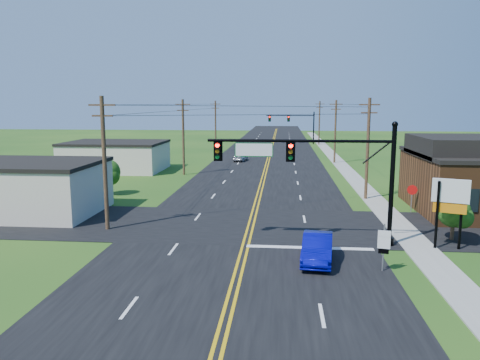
# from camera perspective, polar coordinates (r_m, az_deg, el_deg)

# --- Properties ---
(ground) EXTENTS (260.00, 260.00, 0.00)m
(ground) POSITION_cam_1_polar(r_m,az_deg,el_deg) (21.83, -1.32, -13.59)
(ground) COLOR #184212
(ground) RESTS_ON ground
(road_main) EXTENTS (16.00, 220.00, 0.04)m
(road_main) POSITION_cam_1_polar(r_m,az_deg,el_deg) (70.53, 3.30, 2.39)
(road_main) COLOR black
(road_main) RESTS_ON ground
(road_cross) EXTENTS (70.00, 10.00, 0.04)m
(road_cross) POSITION_cam_1_polar(r_m,az_deg,el_deg) (33.16, 1.05, -5.50)
(road_cross) COLOR black
(road_cross) RESTS_ON ground
(sidewalk) EXTENTS (2.00, 160.00, 0.08)m
(sidewalk) POSITION_cam_1_polar(r_m,az_deg,el_deg) (61.12, 12.86, 1.12)
(sidewalk) COLOR gray
(sidewalk) RESTS_ON ground
(signal_mast_main) EXTENTS (11.30, 0.60, 7.48)m
(signal_mast_main) POSITION_cam_1_polar(r_m,az_deg,el_deg) (28.30, 9.28, 1.58)
(signal_mast_main) COLOR black
(signal_mast_main) RESTS_ON ground
(signal_mast_far) EXTENTS (10.98, 0.60, 7.48)m
(signal_mast_far) POSITION_cam_1_polar(r_m,az_deg,el_deg) (100.08, 6.48, 6.99)
(signal_mast_far) COLOR black
(signal_mast_far) RESTS_ON ground
(cream_bldg_near) EXTENTS (10.20, 8.20, 4.10)m
(cream_bldg_near) POSITION_cam_1_polar(r_m,az_deg,el_deg) (39.61, -24.06, -0.86)
(cream_bldg_near) COLOR beige
(cream_bldg_near) RESTS_ON ground
(cream_bldg_far) EXTENTS (12.20, 9.20, 3.70)m
(cream_bldg_far) POSITION_cam_1_polar(r_m,az_deg,el_deg) (62.13, -14.90, 2.86)
(cream_bldg_far) COLOR beige
(cream_bldg_far) RESTS_ON ground
(utility_pole_left_a) EXTENTS (1.80, 0.28, 9.00)m
(utility_pole_left_a) POSITION_cam_1_polar(r_m,az_deg,el_deg) (32.44, -16.19, 2.26)
(utility_pole_left_a) COLOR #3B281B
(utility_pole_left_a) RESTS_ON ground
(utility_pole_left_b) EXTENTS (1.80, 0.28, 9.00)m
(utility_pole_left_b) POSITION_cam_1_polar(r_m,az_deg,el_deg) (56.36, -6.93, 5.40)
(utility_pole_left_b) COLOR #3B281B
(utility_pole_left_b) RESTS_ON ground
(utility_pole_left_c) EXTENTS (1.80, 0.28, 9.00)m
(utility_pole_left_c) POSITION_cam_1_polar(r_m,az_deg,el_deg) (82.91, -3.00, 6.68)
(utility_pole_left_c) COLOR #3B281B
(utility_pole_left_c) RESTS_ON ground
(utility_pole_right_a) EXTENTS (1.80, 0.28, 9.00)m
(utility_pole_right_a) POSITION_cam_1_polar(r_m,az_deg,el_deg) (42.81, 15.30, 3.92)
(utility_pole_right_a) COLOR #3B281B
(utility_pole_right_a) RESTS_ON ground
(utility_pole_right_b) EXTENTS (1.80, 0.28, 9.00)m
(utility_pole_right_b) POSITION_cam_1_polar(r_m,az_deg,el_deg) (68.50, 11.54, 5.96)
(utility_pole_right_b) COLOR #3B281B
(utility_pole_right_b) RESTS_ON ground
(utility_pole_right_c) EXTENTS (1.80, 0.28, 9.00)m
(utility_pole_right_c) POSITION_cam_1_polar(r_m,az_deg,el_deg) (98.34, 9.65, 6.98)
(utility_pole_right_c) COLOR #3B281B
(utility_pole_right_c) RESTS_ON ground
(tree_right_back) EXTENTS (3.00, 3.00, 4.10)m
(tree_right_back) POSITION_cam_1_polar(r_m,az_deg,el_deg) (48.34, 21.63, 1.64)
(tree_right_back) COLOR #3B281B
(tree_right_back) RESTS_ON ground
(shrub_corner) EXTENTS (2.00, 2.00, 2.86)m
(shrub_corner) POSITION_cam_1_polar(r_m,az_deg,el_deg) (32.05, 24.61, -3.52)
(shrub_corner) COLOR #3B281B
(shrub_corner) RESTS_ON ground
(tree_left) EXTENTS (2.40, 2.40, 3.37)m
(tree_left) POSITION_cam_1_polar(r_m,az_deg,el_deg) (45.48, -15.86, 0.94)
(tree_left) COLOR #3B281B
(tree_left) RESTS_ON ground
(blue_car) EXTENTS (2.03, 4.63, 1.48)m
(blue_car) POSITION_cam_1_polar(r_m,az_deg,el_deg) (25.89, 9.41, -8.26)
(blue_car) COLOR #070899
(blue_car) RESTS_ON ground
(distant_car) EXTENTS (2.17, 4.11, 1.33)m
(distant_car) POSITION_cam_1_polar(r_m,az_deg,el_deg) (69.68, 0.06, 2.85)
(distant_car) COLOR #B5B6BB
(distant_car) RESTS_ON ground
(route_sign) EXTENTS (0.62, 0.19, 2.51)m
(route_sign) POSITION_cam_1_polar(r_m,az_deg,el_deg) (24.98, 17.13, -7.47)
(route_sign) COLOR slate
(route_sign) RESTS_ON ground
(stop_sign) EXTENTS (0.78, 0.24, 2.23)m
(stop_sign) POSITION_cam_1_polar(r_m,az_deg,el_deg) (38.94, 20.24, -1.46)
(stop_sign) COLOR slate
(stop_sign) RESTS_ON ground
(pylon_sign) EXTENTS (2.01, 0.98, 4.19)m
(pylon_sign) POSITION_cam_1_polar(r_m,az_deg,el_deg) (29.69, 24.26, -2.07)
(pylon_sign) COLOR black
(pylon_sign) RESTS_ON ground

